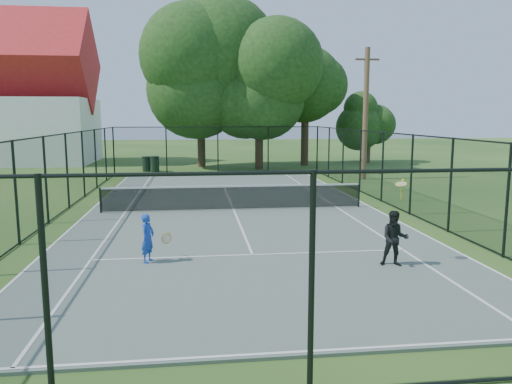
{
  "coord_description": "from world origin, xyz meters",
  "views": [
    {
      "loc": [
        -1.44,
        -18.97,
        3.66
      ],
      "look_at": [
        0.51,
        -3.0,
        1.2
      ],
      "focal_mm": 35.0,
      "sensor_mm": 36.0,
      "label": 1
    }
  ],
  "objects": [
    {
      "name": "ground",
      "position": [
        0.0,
        0.0,
        0.0
      ],
      "size": [
        120.0,
        120.0,
        0.0
      ],
      "primitive_type": "plane",
      "color": "#244C1A"
    },
    {
      "name": "tennis_court",
      "position": [
        0.0,
        0.0,
        0.03
      ],
      "size": [
        11.0,
        24.0,
        0.06
      ],
      "primitive_type": "cube",
      "color": "slate",
      "rests_on": "ground"
    },
    {
      "name": "tennis_net",
      "position": [
        0.0,
        0.0,
        0.58
      ],
      "size": [
        10.08,
        0.08,
        0.95
      ],
      "color": "black",
      "rests_on": "tennis_court"
    },
    {
      "name": "fence",
      "position": [
        0.0,
        0.0,
        1.5
      ],
      "size": [
        13.1,
        26.1,
        3.0
      ],
      "color": "black",
      "rests_on": "ground"
    },
    {
      "name": "tree_near_left",
      "position": [
        -0.99,
        17.45,
        6.38
      ],
      "size": [
        7.94,
        7.94,
        10.36
      ],
      "color": "#332114",
      "rests_on": "ground"
    },
    {
      "name": "tree_near_mid",
      "position": [
        2.95,
        15.3,
        5.32
      ],
      "size": [
        6.6,
        6.6,
        8.63
      ],
      "color": "#332114",
      "rests_on": "ground"
    },
    {
      "name": "tree_near_right",
      "position": [
        6.69,
        17.67,
        5.26
      ],
      "size": [
        6.0,
        6.0,
        8.28
      ],
      "color": "#332114",
      "rests_on": "ground"
    },
    {
      "name": "tree_far_right",
      "position": [
        12.03,
        19.09,
        3.17
      ],
      "size": [
        3.88,
        3.88,
        5.14
      ],
      "color": "#332114",
      "rests_on": "ground"
    },
    {
      "name": "trash_bin_left",
      "position": [
        -4.69,
        14.73,
        0.5
      ],
      "size": [
        0.58,
        0.58,
        1.0
      ],
      "color": "black",
      "rests_on": "ground"
    },
    {
      "name": "trash_bin_right",
      "position": [
        -4.1,
        14.48,
        0.52
      ],
      "size": [
        0.58,
        0.58,
        1.03
      ],
      "color": "black",
      "rests_on": "ground"
    },
    {
      "name": "utility_pole",
      "position": [
        8.31,
        9.0,
        3.81
      ],
      "size": [
        1.4,
        0.3,
        7.49
      ],
      "color": "#4C3823",
      "rests_on": "ground"
    },
    {
      "name": "player_blue",
      "position": [
        -2.64,
        -6.72,
        0.67
      ],
      "size": [
        0.81,
        0.52,
        1.21
      ],
      "color": "blue",
      "rests_on": "tennis_court"
    },
    {
      "name": "player_black",
      "position": [
        3.29,
        -7.76,
        0.74
      ],
      "size": [
        0.87,
        1.07,
        2.03
      ],
      "color": "black",
      "rests_on": "tennis_court"
    }
  ]
}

